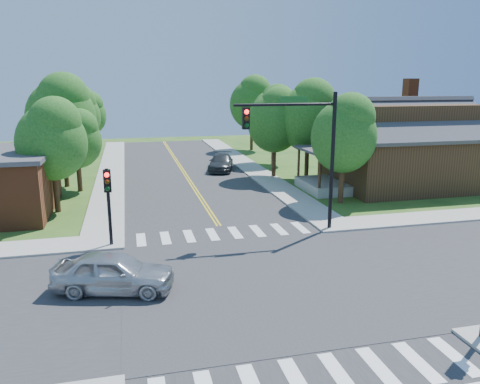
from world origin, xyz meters
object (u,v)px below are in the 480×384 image
object	(u,v)px
car_silver	(114,273)
car_dgrey	(221,163)
house_ne	(402,142)
signal_mast_ne	(302,140)
signal_pole_nw	(108,193)

from	to	relation	value
car_silver	car_dgrey	world-z (taller)	car_silver
house_ne	car_silver	world-z (taller)	house_ne
signal_mast_ne	car_silver	distance (m)	11.35
signal_mast_ne	car_dgrey	size ratio (longest dim) A/B	1.39
house_ne	car_dgrey	distance (m)	15.21
signal_pole_nw	car_silver	world-z (taller)	signal_pole_nw
signal_pole_nw	house_ne	size ratio (longest dim) A/B	0.29
signal_mast_ne	car_silver	world-z (taller)	signal_mast_ne
signal_pole_nw	house_ne	distance (m)	22.45
house_ne	car_silver	bearing A→B (deg)	-146.10
car_silver	signal_pole_nw	bearing A→B (deg)	18.01
house_ne	car_dgrey	xyz separation A→B (m)	(-11.81, 9.23, -2.62)
signal_pole_nw	house_ne	world-z (taller)	house_ne
house_ne	car_silver	xyz separation A→B (m)	(-20.47, -13.75, -2.57)
signal_mast_ne	house_ne	bearing A→B (deg)	37.68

